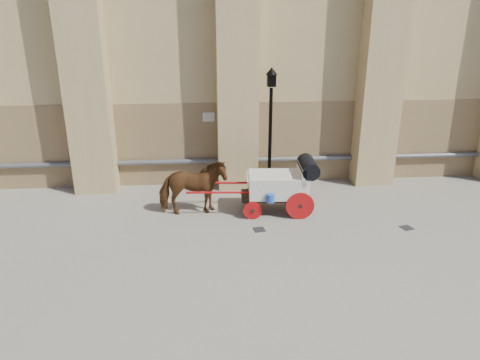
{
  "coord_description": "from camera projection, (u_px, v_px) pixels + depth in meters",
  "views": [
    {
      "loc": [
        -2.17,
        -11.09,
        5.45
      ],
      "look_at": [
        -1.12,
        1.2,
        1.08
      ],
      "focal_mm": 32.0,
      "sensor_mm": 36.0,
      "label": 1
    }
  ],
  "objects": [
    {
      "name": "drain_grate_near",
      "position": [
        259.0,
        230.0,
        12.28
      ],
      "size": [
        0.36,
        0.36,
        0.01
      ],
      "primitive_type": "cube",
      "rotation": [
        0.0,
        0.0,
        0.15
      ],
      "color": "black",
      "rests_on": "ground"
    },
    {
      "name": "street_lamp",
      "position": [
        270.0,
        126.0,
        14.71
      ],
      "size": [
        0.4,
        0.4,
        4.26
      ],
      "color": "black",
      "rests_on": "ground"
    },
    {
      "name": "drain_grate_far",
      "position": [
        407.0,
        228.0,
        12.39
      ],
      "size": [
        0.39,
        0.39,
        0.01
      ],
      "primitive_type": "cube",
      "rotation": [
        0.0,
        0.0,
        0.26
      ],
      "color": "black",
      "rests_on": "ground"
    },
    {
      "name": "ground",
      "position": [
        282.0,
        228.0,
        12.41
      ],
      "size": [
        90.0,
        90.0,
        0.0
      ],
      "primitive_type": "plane",
      "color": "slate",
      "rests_on": "ground"
    },
    {
      "name": "horse",
      "position": [
        193.0,
        188.0,
        13.05
      ],
      "size": [
        2.12,
        1.08,
        1.74
      ],
      "primitive_type": "imported",
      "rotation": [
        0.0,
        0.0,
        1.64
      ],
      "color": "brown",
      "rests_on": "ground"
    },
    {
      "name": "carriage",
      "position": [
        282.0,
        183.0,
        13.22
      ],
      "size": [
        4.04,
        1.46,
        1.74
      ],
      "rotation": [
        0.0,
        0.0,
        -0.07
      ],
      "color": "black",
      "rests_on": "ground"
    }
  ]
}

